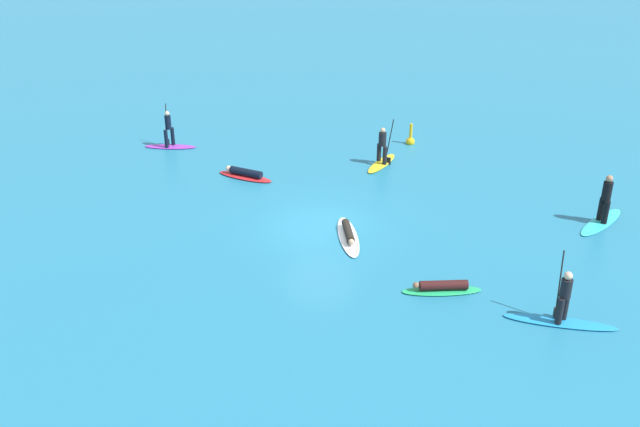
{
  "coord_description": "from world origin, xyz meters",
  "views": [
    {
      "loc": [
        7.31,
        -21.96,
        11.76
      ],
      "look_at": [
        0.0,
        0.0,
        0.5
      ],
      "focal_mm": 39.82,
      "sensor_mm": 36.0,
      "label": 1
    }
  ],
  "objects_px": {
    "surfer_on_teal_board": "(604,209)",
    "surfer_on_blue_board": "(562,310)",
    "surfer_on_red_board": "(245,174)",
    "surfer_on_purple_board": "(169,137)",
    "surfer_on_yellow_board": "(382,155)",
    "surfer_on_white_board": "(348,235)",
    "surfer_on_green_board": "(442,288)",
    "marker_buoy": "(410,140)"
  },
  "relations": [
    {
      "from": "surfer_on_teal_board",
      "to": "surfer_on_blue_board",
      "type": "xyz_separation_m",
      "value": [
        -1.27,
        -7.18,
        -0.1
      ]
    },
    {
      "from": "surfer_on_red_board",
      "to": "surfer_on_purple_board",
      "type": "height_order",
      "value": "surfer_on_purple_board"
    },
    {
      "from": "surfer_on_yellow_board",
      "to": "surfer_on_white_board",
      "type": "distance_m",
      "value": 7.16
    },
    {
      "from": "surfer_on_green_board",
      "to": "surfer_on_yellow_board",
      "type": "relative_size",
      "value": 0.96
    },
    {
      "from": "surfer_on_green_board",
      "to": "surfer_on_white_board",
      "type": "bearing_deg",
      "value": -55.4
    },
    {
      "from": "surfer_on_red_board",
      "to": "surfer_on_white_board",
      "type": "relative_size",
      "value": 0.84
    },
    {
      "from": "surfer_on_yellow_board",
      "to": "surfer_on_blue_board",
      "type": "bearing_deg",
      "value": -132.89
    },
    {
      "from": "surfer_on_yellow_board",
      "to": "surfer_on_white_board",
      "type": "relative_size",
      "value": 0.85
    },
    {
      "from": "marker_buoy",
      "to": "surfer_on_red_board",
      "type": "bearing_deg",
      "value": -132.75
    },
    {
      "from": "surfer_on_white_board",
      "to": "surfer_on_blue_board",
      "type": "bearing_deg",
      "value": 42.68
    },
    {
      "from": "surfer_on_yellow_board",
      "to": "surfer_on_purple_board",
      "type": "relative_size",
      "value": 1.05
    },
    {
      "from": "surfer_on_white_board",
      "to": "marker_buoy",
      "type": "xyz_separation_m",
      "value": [
        0.11,
        10.11,
        0.06
      ]
    },
    {
      "from": "surfer_on_green_board",
      "to": "surfer_on_teal_board",
      "type": "xyz_separation_m",
      "value": [
        4.79,
        6.58,
        0.41
      ]
    },
    {
      "from": "surfer_on_red_board",
      "to": "surfer_on_purple_board",
      "type": "distance_m",
      "value": 5.32
    },
    {
      "from": "surfer_on_red_board",
      "to": "surfer_on_yellow_board",
      "type": "bearing_deg",
      "value": -139.67
    },
    {
      "from": "surfer_on_red_board",
      "to": "surfer_on_white_board",
      "type": "bearing_deg",
      "value": 153.67
    },
    {
      "from": "surfer_on_green_board",
      "to": "surfer_on_yellow_board",
      "type": "bearing_deg",
      "value": -87.5
    },
    {
      "from": "surfer_on_red_board",
      "to": "surfer_on_teal_board",
      "type": "relative_size",
      "value": 0.86
    },
    {
      "from": "surfer_on_teal_board",
      "to": "surfer_on_blue_board",
      "type": "height_order",
      "value": "surfer_on_blue_board"
    },
    {
      "from": "surfer_on_red_board",
      "to": "surfer_on_green_board",
      "type": "bearing_deg",
      "value": 153.73
    },
    {
      "from": "surfer_on_yellow_board",
      "to": "surfer_on_purple_board",
      "type": "height_order",
      "value": "surfer_on_yellow_board"
    },
    {
      "from": "surfer_on_green_board",
      "to": "surfer_on_white_board",
      "type": "distance_m",
      "value": 4.51
    },
    {
      "from": "surfer_on_white_board",
      "to": "marker_buoy",
      "type": "bearing_deg",
      "value": 155.29
    },
    {
      "from": "surfer_on_purple_board",
      "to": "surfer_on_green_board",
      "type": "bearing_deg",
      "value": 133.86
    },
    {
      "from": "surfer_on_red_board",
      "to": "surfer_on_teal_board",
      "type": "distance_m",
      "value": 14.23
    },
    {
      "from": "surfer_on_teal_board",
      "to": "surfer_on_purple_board",
      "type": "xyz_separation_m",
      "value": [
        -19.03,
        2.02,
        -0.06
      ]
    },
    {
      "from": "surfer_on_red_board",
      "to": "surfer_on_purple_board",
      "type": "xyz_separation_m",
      "value": [
        -4.81,
        2.24,
        0.34
      ]
    },
    {
      "from": "surfer_on_blue_board",
      "to": "surfer_on_purple_board",
      "type": "distance_m",
      "value": 20.0
    },
    {
      "from": "surfer_on_teal_board",
      "to": "surfer_on_purple_board",
      "type": "relative_size",
      "value": 1.21
    },
    {
      "from": "surfer_on_purple_board",
      "to": "marker_buoy",
      "type": "xyz_separation_m",
      "value": [
        10.6,
        4.02,
        -0.31
      ]
    },
    {
      "from": "surfer_on_blue_board",
      "to": "surfer_on_white_board",
      "type": "height_order",
      "value": "surfer_on_blue_board"
    },
    {
      "from": "surfer_on_green_board",
      "to": "marker_buoy",
      "type": "relative_size",
      "value": 2.3
    },
    {
      "from": "surfer_on_purple_board",
      "to": "marker_buoy",
      "type": "height_order",
      "value": "surfer_on_purple_board"
    },
    {
      "from": "surfer_on_green_board",
      "to": "surfer_on_purple_board",
      "type": "xyz_separation_m",
      "value": [
        -14.23,
        8.6,
        0.34
      ]
    },
    {
      "from": "surfer_on_yellow_board",
      "to": "surfer_on_purple_board",
      "type": "distance_m",
      "value": 10.0
    },
    {
      "from": "surfer_on_purple_board",
      "to": "surfer_on_white_board",
      "type": "xyz_separation_m",
      "value": [
        10.49,
        -6.09,
        -0.37
      ]
    },
    {
      "from": "surfer_on_green_board",
      "to": "surfer_on_white_board",
      "type": "height_order",
      "value": "surfer_on_green_board"
    },
    {
      "from": "surfer_on_blue_board",
      "to": "surfer_on_white_board",
      "type": "xyz_separation_m",
      "value": [
        -7.26,
        3.12,
        -0.33
      ]
    },
    {
      "from": "surfer_on_yellow_board",
      "to": "marker_buoy",
      "type": "xyz_separation_m",
      "value": [
        0.66,
        2.98,
        -0.27
      ]
    },
    {
      "from": "surfer_on_white_board",
      "to": "surfer_on_red_board",
      "type": "bearing_deg",
      "value": -148.17
    },
    {
      "from": "surfer_on_blue_board",
      "to": "surfer_on_yellow_board",
      "type": "height_order",
      "value": "surfer_on_blue_board"
    },
    {
      "from": "surfer_on_blue_board",
      "to": "surfer_on_purple_board",
      "type": "xyz_separation_m",
      "value": [
        -17.76,
        9.2,
        0.03
      ]
    }
  ]
}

